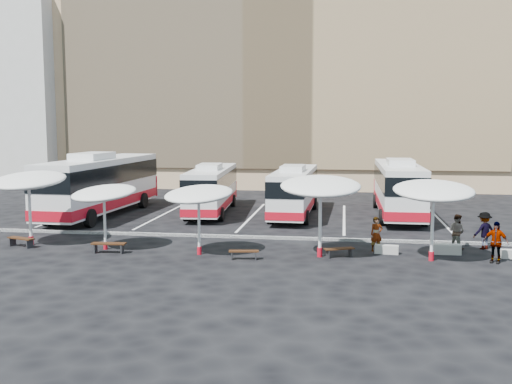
# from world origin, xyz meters

# --- Properties ---
(ground) EXTENTS (120.00, 120.00, 0.00)m
(ground) POSITION_xyz_m (0.00, 0.00, 0.00)
(ground) COLOR black
(ground) RESTS_ON ground
(sandstone_building) EXTENTS (42.00, 18.25, 29.60)m
(sandstone_building) POSITION_xyz_m (0.00, 31.87, 12.63)
(sandstone_building) COLOR tan
(sandstone_building) RESTS_ON ground
(apartment_block) EXTENTS (14.00, 14.00, 18.00)m
(apartment_block) POSITION_xyz_m (-28.00, 28.00, 9.00)
(apartment_block) COLOR beige
(apartment_block) RESTS_ON ground
(curb_divider) EXTENTS (34.00, 0.25, 0.15)m
(curb_divider) POSITION_xyz_m (0.00, 0.50, 0.07)
(curb_divider) COLOR black
(curb_divider) RESTS_ON ground
(bay_lines) EXTENTS (24.15, 12.00, 0.01)m
(bay_lines) POSITION_xyz_m (0.00, 8.00, 0.01)
(bay_lines) COLOR white
(bay_lines) RESTS_ON ground
(bus_0) EXTENTS (3.60, 13.42, 4.22)m
(bus_0) POSITION_xyz_m (-9.94, 6.95, 2.15)
(bus_0) COLOR silver
(bus_0) RESTS_ON ground
(bus_1) EXTENTS (3.06, 10.85, 3.40)m
(bus_1) POSITION_xyz_m (-2.96, 9.18, 1.74)
(bus_1) COLOR silver
(bus_1) RESTS_ON ground
(bus_2) EXTENTS (2.71, 10.76, 3.40)m
(bus_2) POSITION_xyz_m (2.72, 8.75, 1.74)
(bus_2) COLOR silver
(bus_2) RESTS_ON ground
(bus_3) EXTENTS (2.83, 12.03, 3.82)m
(bus_3) POSITION_xyz_m (9.49, 9.65, 1.95)
(bus_3) COLOR silver
(bus_3) RESTS_ON ground
(sunshade_0) EXTENTS (3.99, 4.03, 3.82)m
(sunshade_0) POSITION_xyz_m (-9.63, -2.73, 3.24)
(sunshade_0) COLOR silver
(sunshade_0) RESTS_ON ground
(sunshade_1) EXTENTS (4.03, 4.05, 3.23)m
(sunshade_1) POSITION_xyz_m (-5.48, -3.26, 2.74)
(sunshade_1) COLOR silver
(sunshade_1) RESTS_ON ground
(sunshade_2) EXTENTS (4.10, 4.12, 3.33)m
(sunshade_2) POSITION_xyz_m (-0.69, -3.71, 2.83)
(sunshade_2) COLOR silver
(sunshade_2) RESTS_ON ground
(sunshade_3) EXTENTS (3.87, 3.92, 3.83)m
(sunshade_3) POSITION_xyz_m (4.89, -3.37, 3.25)
(sunshade_3) COLOR silver
(sunshade_3) RESTS_ON ground
(sunshade_4) EXTENTS (3.64, 3.69, 3.69)m
(sunshade_4) POSITION_xyz_m (9.85, -3.44, 3.14)
(sunshade_4) COLOR silver
(sunshade_4) RESTS_ON ground
(wood_bench_0) EXTENTS (1.57, 0.89, 0.47)m
(wood_bench_0) POSITION_xyz_m (-9.84, -3.32, 0.36)
(wood_bench_0) COLOR black
(wood_bench_0) RESTS_ON ground
(wood_bench_1) EXTENTS (1.64, 0.56, 0.49)m
(wood_bench_1) POSITION_xyz_m (-4.98, -4.05, 0.38)
(wood_bench_1) COLOR black
(wood_bench_1) RESTS_ON ground
(wood_bench_2) EXTENTS (1.38, 0.55, 0.41)m
(wood_bench_2) POSITION_xyz_m (1.54, -4.43, 0.32)
(wood_bench_2) COLOR black
(wood_bench_2) RESTS_ON ground
(wood_bench_3) EXTENTS (1.43, 0.91, 0.43)m
(wood_bench_3) POSITION_xyz_m (5.78, -3.34, 0.33)
(wood_bench_3) COLOR black
(wood_bench_3) RESTS_ON ground
(conc_bench_0) EXTENTS (1.13, 0.50, 0.41)m
(conc_bench_0) POSITION_xyz_m (7.98, -2.27, 0.21)
(conc_bench_0) COLOR #999993
(conc_bench_0) RESTS_ON ground
(conc_bench_1) EXTENTS (1.27, 0.42, 0.47)m
(conc_bench_1) POSITION_xyz_m (10.75, -1.97, 0.24)
(conc_bench_1) COLOR #999993
(conc_bench_1) RESTS_ON ground
(passenger_0) EXTENTS (0.70, 0.57, 1.66)m
(passenger_0) POSITION_xyz_m (7.52, -1.76, 0.83)
(passenger_0) COLOR black
(passenger_0) RESTS_ON ground
(passenger_1) EXTENTS (1.06, 1.03, 1.71)m
(passenger_1) POSITION_xyz_m (11.43, -0.69, 0.86)
(passenger_1) COLOR black
(passenger_1) RESTS_ON ground
(passenger_2) EXTENTS (1.16, 0.88, 1.84)m
(passenger_2) POSITION_xyz_m (12.56, -3.46, 0.92)
(passenger_2) COLOR black
(passenger_2) RESTS_ON ground
(passenger_3) EXTENTS (1.35, 1.15, 1.82)m
(passenger_3) POSITION_xyz_m (12.71, -0.51, 0.91)
(passenger_3) COLOR black
(passenger_3) RESTS_ON ground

